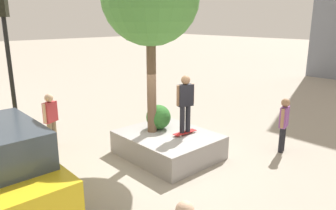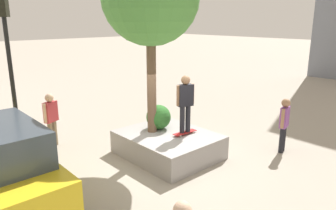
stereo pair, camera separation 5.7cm
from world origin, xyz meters
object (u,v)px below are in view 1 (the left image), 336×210
(planter_ledge, at_px, (168,144))
(skateboard, at_px, (185,133))
(traffic_light_corner, at_px, (7,46))
(bystander_watching, at_px, (51,116))
(skateboarder, at_px, (185,100))
(pedestrian_crossing, at_px, (284,121))

(planter_ledge, distance_m, skateboard, 0.66)
(planter_ledge, distance_m, traffic_light_corner, 5.38)
(skateboard, bearing_deg, bystander_watching, 36.94)
(planter_ledge, height_order, traffic_light_corner, traffic_light_corner)
(skateboard, bearing_deg, traffic_light_corner, 49.09)
(skateboarder, bearing_deg, pedestrian_crossing, -125.71)
(planter_ledge, relative_size, pedestrian_crossing, 1.64)
(skateboard, xyz_separation_m, skateboarder, (0.00, 0.00, 1.01))
(skateboarder, xyz_separation_m, pedestrian_crossing, (-1.82, -2.53, -0.78))
(pedestrian_crossing, relative_size, bystander_watching, 0.97)
(planter_ledge, xyz_separation_m, traffic_light_corner, (2.86, 3.42, 3.01))
(planter_ledge, bearing_deg, bystander_watching, 36.45)
(skateboard, height_order, bystander_watching, bystander_watching)
(planter_ledge, xyz_separation_m, pedestrian_crossing, (-2.21, -2.86, 0.64))
(traffic_light_corner, bearing_deg, skateboard, -130.91)
(planter_ledge, height_order, pedestrian_crossing, pedestrian_crossing)
(skateboarder, bearing_deg, planter_ledge, 40.66)
(skateboard, height_order, skateboarder, skateboarder)
(skateboard, bearing_deg, planter_ledge, 40.66)
(planter_ledge, relative_size, skateboard, 3.48)
(skateboarder, distance_m, bystander_watching, 4.44)
(pedestrian_crossing, xyz_separation_m, bystander_watching, (5.32, 5.16, 0.03))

